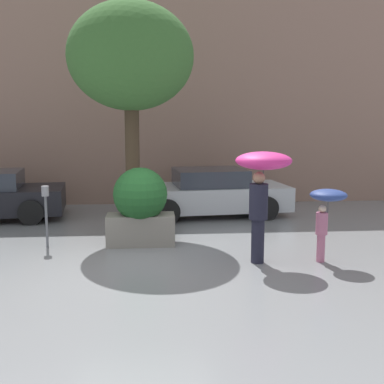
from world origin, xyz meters
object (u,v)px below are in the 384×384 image
(person_adult, at_px, (262,175))
(parked_car_near, at_px, (210,193))
(street_tree, at_px, (131,58))
(parking_meter, at_px, (46,203))
(planter_box, at_px, (140,205))
(person_child, at_px, (327,205))

(person_adult, distance_m, parked_car_near, 4.42)
(person_adult, relative_size, street_tree, 0.39)
(parking_meter, bearing_deg, street_tree, 38.88)
(person_adult, bearing_deg, street_tree, 84.57)
(parked_car_near, bearing_deg, parking_meter, 124.23)
(planter_box, distance_m, person_child, 3.59)
(planter_box, distance_m, parked_car_near, 3.45)
(person_child, height_order, street_tree, street_tree)
(parked_car_near, bearing_deg, street_tree, 125.30)
(planter_box, height_order, person_child, planter_box)
(person_child, relative_size, street_tree, 0.26)
(planter_box, xyz_separation_m, street_tree, (-0.19, 1.27, 2.99))
(street_tree, bearing_deg, person_child, -38.33)
(person_child, bearing_deg, planter_box, 175.14)
(person_adult, xyz_separation_m, person_child, (1.12, -0.14, -0.51))
(planter_box, bearing_deg, street_tree, 98.69)
(planter_box, xyz_separation_m, person_adult, (2.15, -1.33, 0.72))
(planter_box, bearing_deg, person_adult, -31.81)
(planter_box, relative_size, person_adult, 0.80)
(person_adult, relative_size, parking_meter, 1.59)
(planter_box, xyz_separation_m, parked_car_near, (1.74, 2.96, -0.24))
(person_child, relative_size, parked_car_near, 0.31)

